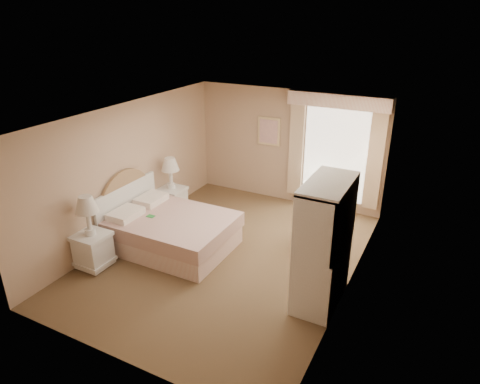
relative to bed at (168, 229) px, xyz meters
The scene contains 9 objects.
room 1.46m from the bed, ahead, with size 4.21×5.51×2.51m.
window 3.72m from the bed, 52.62° to the left, with size 2.05×0.22×2.51m.
framed_art 3.22m from the bed, 76.96° to the left, with size 0.52×0.04×0.62m.
bed is the anchor object (origin of this frame).
nightstand_near 1.35m from the bed, 122.42° to the right, with size 0.53×0.53×1.27m.
nightstand_far 1.34m from the bed, 122.54° to the left, with size 0.51×0.51×1.24m.
round_table 3.25m from the bed, 52.89° to the left, with size 0.63×0.63×0.67m.
cafe_chair 2.57m from the bed, 34.56° to the left, with size 0.53×0.53×0.90m.
armoire 2.98m from the bed, ahead, with size 0.57×1.14×1.90m.
Camera 1 is at (3.17, -5.68, 4.02)m, focal length 32.00 mm.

